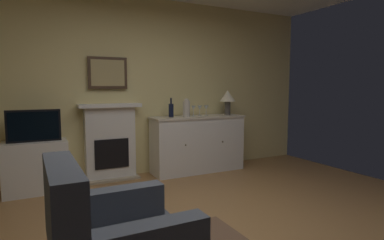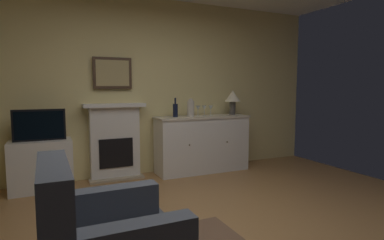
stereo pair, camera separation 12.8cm
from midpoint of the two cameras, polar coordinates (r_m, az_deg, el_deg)
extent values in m
cube|color=#EAD68C|center=(4.87, -11.42, 5.84)|extent=(6.21, 0.06, 2.67)
cube|color=white|center=(4.74, -15.31, -4.09)|extent=(0.70, 0.18, 1.05)
cube|color=tan|center=(4.76, -14.89, -10.34)|extent=(0.77, 0.20, 0.03)
cube|color=black|center=(4.67, -15.03, -5.91)|extent=(0.48, 0.02, 0.42)
cube|color=white|center=(4.65, -15.41, 2.55)|extent=(0.87, 0.27, 0.05)
cube|color=#473323|center=(4.71, -15.74, 8.18)|extent=(0.55, 0.03, 0.45)
cube|color=tan|center=(4.70, -15.70, 8.19)|extent=(0.47, 0.01, 0.37)
cube|color=white|center=(5.02, 0.27, -4.48)|extent=(1.46, 0.45, 0.85)
cube|color=beige|center=(4.96, 0.28, 0.54)|extent=(1.49, 0.48, 0.03)
sphere|color=brown|center=(4.66, -1.94, -4.54)|extent=(0.02, 0.02, 0.02)
sphere|color=brown|center=(4.96, 4.83, -3.92)|extent=(0.02, 0.02, 0.02)
cylinder|color=#4C4742|center=(5.22, 5.71, 2.16)|extent=(0.10, 0.10, 0.22)
cone|color=#EFE5C6|center=(5.21, 5.74, 4.35)|extent=(0.26, 0.26, 0.18)
cylinder|color=black|center=(4.79, -4.57, 1.72)|extent=(0.08, 0.08, 0.20)
cylinder|color=black|center=(4.78, -4.58, 3.46)|extent=(0.03, 0.03, 0.09)
cylinder|color=silver|center=(4.92, -0.48, 0.71)|extent=(0.06, 0.06, 0.00)
cylinder|color=silver|center=(4.92, -0.48, 1.26)|extent=(0.01, 0.01, 0.09)
cone|color=silver|center=(4.91, -0.48, 2.19)|extent=(0.07, 0.07, 0.07)
cylinder|color=silver|center=(4.97, 0.66, 0.76)|extent=(0.06, 0.06, 0.00)
cylinder|color=silver|center=(4.97, 0.66, 1.31)|extent=(0.01, 0.01, 0.09)
cone|color=silver|center=(4.96, 0.66, 2.23)|extent=(0.07, 0.07, 0.07)
cylinder|color=silver|center=(5.01, 1.83, 0.80)|extent=(0.06, 0.06, 0.00)
cylinder|color=silver|center=(5.01, 1.83, 1.34)|extent=(0.01, 0.01, 0.09)
cone|color=silver|center=(5.00, 1.84, 2.26)|extent=(0.07, 0.07, 0.07)
cylinder|color=beige|center=(4.80, -1.78, 1.99)|extent=(0.11, 0.11, 0.24)
sphere|color=beige|center=(4.80, -1.78, 3.42)|extent=(0.08, 0.08, 0.08)
cube|color=white|center=(4.52, -27.09, -7.56)|extent=(0.75, 0.42, 0.65)
cube|color=black|center=(4.41, -27.41, -0.93)|extent=(0.62, 0.06, 0.40)
cube|color=black|center=(4.38, -27.41, -0.98)|extent=(0.57, 0.01, 0.35)
cube|color=#474C56|center=(1.92, -24.02, -14.60)|extent=(0.17, 0.76, 0.50)
cube|color=#474C56|center=(2.31, -15.91, -14.55)|extent=(0.72, 0.15, 0.22)
camera|label=1|loc=(0.06, -91.15, -0.12)|focal=29.53mm
camera|label=2|loc=(0.06, 88.85, 0.12)|focal=29.53mm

